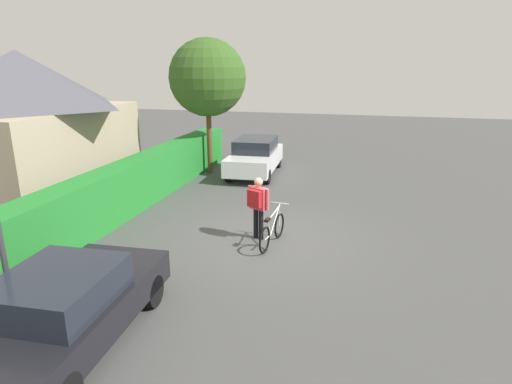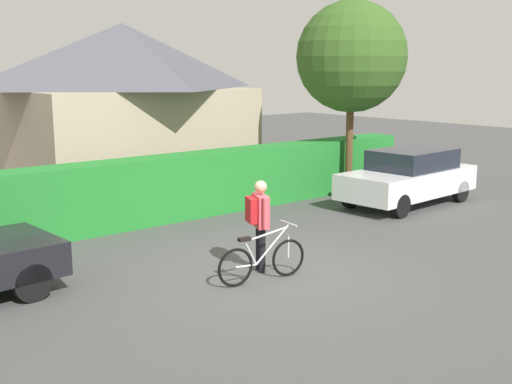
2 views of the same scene
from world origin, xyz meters
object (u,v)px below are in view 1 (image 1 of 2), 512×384
at_px(parked_car_near, 67,307).
at_px(bicycle, 272,231).
at_px(person_rider, 258,202).
at_px(parked_car_far, 255,156).
at_px(tree_kerbside, 207,78).

bearing_deg(parked_car_near, bicycle, -25.21).
height_order(parked_car_near, person_rider, person_rider).
height_order(parked_car_far, person_rider, person_rider).
height_order(parked_car_far, tree_kerbside, tree_kerbside).
bearing_deg(person_rider, tree_kerbside, 30.02).
xyz_separation_m(bicycle, person_rider, (0.30, 0.47, 0.64)).
distance_m(parked_car_far, bicycle, 7.52).
distance_m(parked_car_far, person_rider, 7.09).
xyz_separation_m(bicycle, tree_kerbside, (6.84, 4.25, 3.58)).
bearing_deg(parked_car_far, parked_car_near, -179.97).
distance_m(bicycle, tree_kerbside, 8.81).
bearing_deg(parked_car_near, person_rider, -19.51).
distance_m(bicycle, person_rider, 0.85).
relative_size(bicycle, tree_kerbside, 0.32).
bearing_deg(bicycle, parked_car_far, 18.09).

